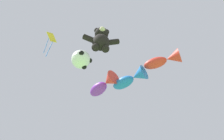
# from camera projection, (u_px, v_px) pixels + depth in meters

# --- Properties ---
(teddy_bear_kite) EXTENTS (1.92, 0.84, 1.95)m
(teddy_bear_kite) POSITION_uv_depth(u_px,v_px,m) (101.00, 40.00, 11.20)
(teddy_bear_kite) COLOR black
(soccer_ball_kite) EXTENTS (0.97, 0.97, 0.89)m
(soccer_ball_kite) POSITION_uv_depth(u_px,v_px,m) (81.00, 59.00, 10.11)
(soccer_ball_kite) COLOR white
(fish_kite_crimson) EXTENTS (2.45, 1.99, 0.94)m
(fish_kite_crimson) POSITION_uv_depth(u_px,v_px,m) (164.00, 60.00, 14.06)
(fish_kite_crimson) COLOR red
(fish_kite_cobalt) EXTENTS (2.38, 2.39, 1.03)m
(fish_kite_cobalt) POSITION_uv_depth(u_px,v_px,m) (131.00, 79.00, 14.66)
(fish_kite_cobalt) COLOR blue
(fish_kite_violet) EXTENTS (2.14, 2.54, 1.10)m
(fish_kite_violet) POSITION_uv_depth(u_px,v_px,m) (104.00, 85.00, 15.39)
(fish_kite_violet) COLOR purple
(diamond_kite) EXTENTS (0.59, 0.67, 2.42)m
(diamond_kite) POSITION_uv_depth(u_px,v_px,m) (51.00, 40.00, 12.51)
(diamond_kite) COLOR yellow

